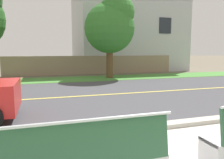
# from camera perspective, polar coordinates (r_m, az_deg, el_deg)

# --- Properties ---
(ground_plane) EXTENTS (140.00, 140.00, 0.00)m
(ground_plane) POSITION_cam_1_polar(r_m,az_deg,el_deg) (10.27, -7.02, -2.56)
(ground_plane) COLOR #665B4C
(curb_edge) EXTENTS (44.00, 0.30, 0.11)m
(curb_edge) POSITION_cam_1_polar(r_m,az_deg,el_deg) (4.98, 5.52, -12.49)
(curb_edge) COLOR #ADA89E
(curb_edge) RESTS_ON ground_plane
(street_asphalt) EXTENTS (52.00, 8.00, 0.01)m
(street_asphalt) POSITION_cam_1_polar(r_m,az_deg,el_deg) (8.83, -5.19, -4.12)
(street_asphalt) COLOR #424247
(street_asphalt) RESTS_ON ground_plane
(road_centre_line) EXTENTS (48.00, 0.14, 0.01)m
(road_centre_line) POSITION_cam_1_polar(r_m,az_deg,el_deg) (8.82, -5.20, -4.08)
(road_centre_line) COLOR #E0CC4C
(road_centre_line) RESTS_ON ground_plane
(far_verge_grass) EXTENTS (48.00, 2.80, 0.02)m
(far_verge_grass) POSITION_cam_1_polar(r_m,az_deg,el_deg) (14.17, -10.04, 0.10)
(far_verge_grass) COLOR #478438
(far_verge_grass) RESTS_ON ground_plane
(shade_tree_left) EXTENTS (3.23, 3.23, 5.32)m
(shade_tree_left) POSITION_cam_1_polar(r_m,az_deg,el_deg) (14.65, -0.17, 13.94)
(shade_tree_left) COLOR brown
(shade_tree_left) RESTS_ON ground_plane
(garden_wall) EXTENTS (13.00, 0.36, 1.40)m
(garden_wall) POSITION_cam_1_polar(r_m,az_deg,el_deg) (17.24, -4.66, 3.74)
(garden_wall) COLOR gray
(garden_wall) RESTS_ON ground_plane
(house_across_street) EXTENTS (10.27, 6.91, 7.65)m
(house_across_street) POSITION_cam_1_polar(r_m,az_deg,el_deg) (21.57, 3.89, 12.86)
(house_across_street) COLOR #B7BCC1
(house_across_street) RESTS_ON ground_plane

